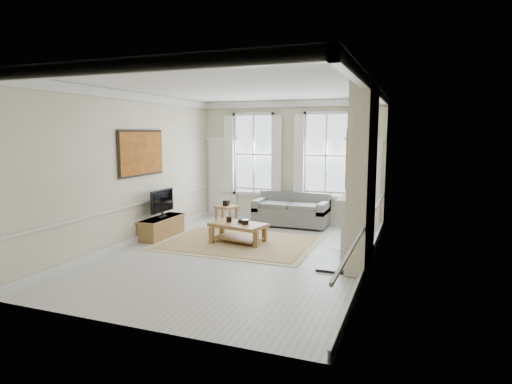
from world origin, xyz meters
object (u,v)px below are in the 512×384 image
at_px(tv_stand, 162,227).
at_px(side_table, 226,210).
at_px(sofa, 292,212).
at_px(coffee_table, 238,227).

bearing_deg(tv_stand, side_table, 55.56).
distance_m(side_table, tv_stand, 1.82).
relative_size(sofa, tv_stand, 1.44).
bearing_deg(sofa, coffee_table, -105.16).
height_order(sofa, coffee_table, sofa).
xyz_separation_m(coffee_table, tv_stand, (-1.95, -0.12, -0.14)).
height_order(sofa, side_table, sofa).
distance_m(coffee_table, tv_stand, 1.96).
bearing_deg(side_table, tv_stand, -124.44).
distance_m(sofa, tv_stand, 3.51).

